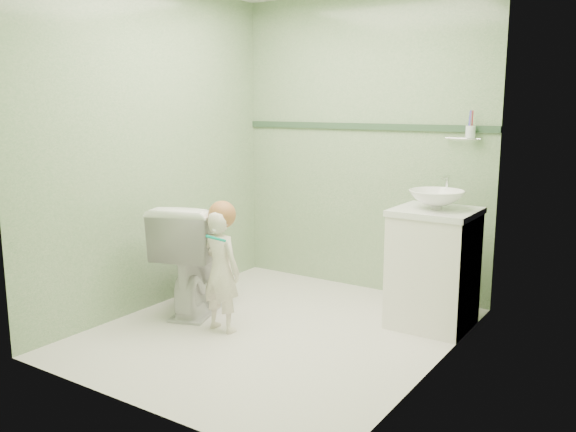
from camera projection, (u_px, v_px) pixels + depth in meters
The scene contains 12 objects.
ground at pixel (276, 331), 4.13m from camera, with size 2.50×2.50×0.00m, color silver.
room_shell at pixel (275, 156), 3.90m from camera, with size 2.50×2.54×2.40m.
trim_stripe at pixel (362, 126), 4.89m from camera, with size 2.20×0.02×0.05m, color #325037.
vanity at pixel (433, 270), 4.17m from camera, with size 0.52×0.50×0.80m, color white.
counter at pixel (436, 212), 4.10m from camera, with size 0.54×0.52×0.04m, color white.
basin at pixel (436, 200), 4.08m from camera, with size 0.37×0.37×0.13m, color white.
faucet at pixel (446, 185), 4.22m from camera, with size 0.03×0.13×0.18m.
cup_holder at pixel (470, 132), 4.37m from camera, with size 0.26×0.07×0.21m.
toilet at pixel (199, 256), 4.50m from camera, with size 0.46×0.81×0.82m, color white.
toddler at pixel (221, 271), 4.08m from camera, with size 0.31×0.20×0.84m, color beige.
hair_cap at pixel (222, 215), 4.03m from camera, with size 0.19×0.19×0.19m, color #A06437.
teal_toothbrush at pixel (216, 238), 3.89m from camera, with size 0.11×0.13×0.08m.
Camera 1 is at (2.22, -3.22, 1.54)m, focal length 37.70 mm.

